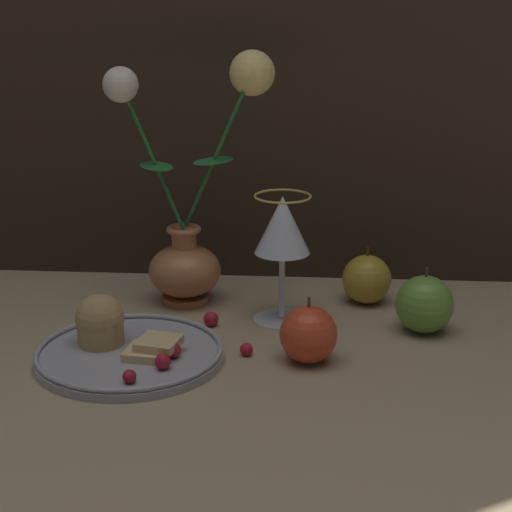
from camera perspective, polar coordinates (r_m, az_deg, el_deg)
name	(u,v)px	position (r m, az deg, el deg)	size (l,w,h in m)	color
ground_plane	(220,332)	(1.10, -2.40, -5.07)	(2.40, 2.40, 0.00)	#9E8966
vase	(191,217)	(1.17, -4.35, 2.62)	(0.22, 0.10, 0.34)	#B77042
plate_with_pastries	(123,345)	(1.03, -8.86, -5.89)	(0.22, 0.22, 0.07)	#A3A3A8
wine_glass	(282,231)	(1.10, 1.77, 1.70)	(0.07, 0.07, 0.17)	silver
apple_beside_vase	(367,279)	(1.19, 7.39, -1.54)	(0.07, 0.07, 0.08)	#B2932D
apple_near_glass	(424,304)	(1.11, 11.16, -3.17)	(0.07, 0.07, 0.09)	#669938
apple_at_table_edge	(308,334)	(1.00, 3.51, -5.24)	(0.07, 0.07, 0.08)	#D14223
berry_near_plate	(291,335)	(1.07, 2.33, -5.28)	(0.02, 0.02, 0.02)	#AD192D
berry_front_center	(117,310)	(1.16, -9.27, -3.55)	(0.01, 0.01, 0.01)	#AD192D
berry_by_glass_stem	(246,349)	(1.03, -0.65, -6.25)	(0.02, 0.02, 0.02)	#AD192D
berry_under_candlestick	(211,319)	(1.11, -3.01, -4.21)	(0.02, 0.02, 0.02)	#AD192D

